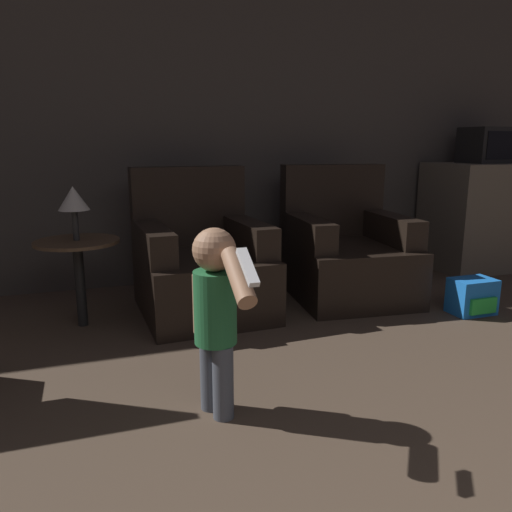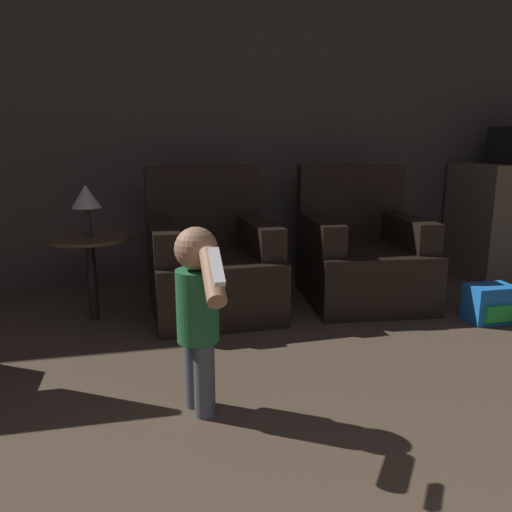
# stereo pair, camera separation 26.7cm
# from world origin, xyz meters

# --- Properties ---
(wall_back) EXTENTS (8.40, 0.05, 2.60)m
(wall_back) POSITION_xyz_m (0.00, 4.50, 1.30)
(wall_back) COLOR #423D38
(wall_back) RESTS_ON ground_plane
(armchair_left) EXTENTS (0.83, 0.93, 0.94)m
(armchair_left) POSITION_xyz_m (-0.25, 3.72, 0.32)
(armchair_left) COLOR black
(armchair_left) RESTS_ON ground_plane
(armchair_right) EXTENTS (0.87, 0.97, 0.94)m
(armchair_right) POSITION_xyz_m (0.83, 3.72, 0.32)
(armchair_right) COLOR black
(armchair_right) RESTS_ON ground_plane
(person_toddler) EXTENTS (0.17, 0.53, 0.78)m
(person_toddler) POSITION_xyz_m (-0.48, 2.38, 0.46)
(person_toddler) COLOR #474C56
(person_toddler) RESTS_ON ground_plane
(toy_backpack) EXTENTS (0.28, 0.21, 0.23)m
(toy_backpack) POSITION_xyz_m (1.42, 3.07, 0.12)
(toy_backpack) COLOR blue
(toy_backpack) RESTS_ON ground_plane
(side_table) EXTENTS (0.50, 0.50, 0.54)m
(side_table) POSITION_xyz_m (-1.01, 3.65, 0.45)
(side_table) COLOR black
(side_table) RESTS_ON ground_plane
(lamp) EXTENTS (0.18, 0.18, 0.32)m
(lamp) POSITION_xyz_m (-1.01, 3.65, 0.78)
(lamp) COLOR #262626
(lamp) RESTS_ON side_table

